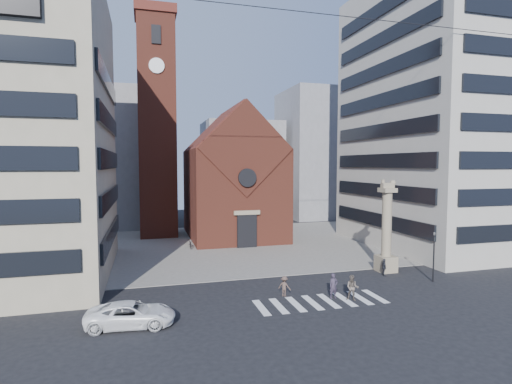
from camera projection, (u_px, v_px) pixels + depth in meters
ground at (298, 290)px, 32.07m from camera, size 120.00×120.00×0.00m
piazza at (243, 244)px, 50.33m from camera, size 46.00×30.00×0.05m
zebra_crossing at (321, 302)px, 29.34m from camera, size 10.20×3.20×0.01m
church at (232, 179)px, 55.58m from camera, size 12.00×16.65×18.00m
campanile at (157, 123)px, 55.20m from camera, size 5.50×5.50×31.20m
building_right at (446, 116)px, 48.92m from camera, size 18.00×22.00×32.00m
bg_block_left at (92, 159)px, 64.39m from camera, size 16.00×14.00×22.00m
bg_block_mid at (241, 170)px, 76.30m from camera, size 14.00×12.00×18.00m
bg_block_right at (325, 154)px, 77.49m from camera, size 16.00×14.00×24.00m
lion_column at (387, 235)px, 37.40m from camera, size 1.63×1.60×8.68m
traffic_light at (434, 256)px, 34.17m from camera, size 0.13×0.16×4.30m
white_car at (131, 314)px, 24.85m from camera, size 5.66×3.06×1.51m
pedestrian_0 at (334, 286)px, 30.01m from camera, size 0.73×0.51×1.90m
pedestrian_1 at (352, 288)px, 29.57m from camera, size 1.17×1.12×1.90m
pedestrian_2 at (384, 267)px, 36.12m from camera, size 0.58×0.98×1.56m
pedestrian_3 at (284, 286)px, 30.50m from camera, size 1.14×1.12×1.57m
scooter_0 at (190, 244)px, 47.75m from camera, size 0.76×1.96×1.02m
scooter_1 at (204, 243)px, 48.17m from camera, size 0.61×1.90×1.13m
scooter_2 at (217, 243)px, 48.59m from camera, size 0.76×1.96×1.02m
scooter_3 at (229, 241)px, 49.01m from camera, size 0.61×1.90×1.13m
scooter_4 at (242, 241)px, 49.44m from camera, size 0.76×1.96×1.02m
scooter_5 at (254, 240)px, 49.86m from camera, size 0.61×1.90×1.13m
scooter_6 at (266, 240)px, 50.29m from camera, size 0.76×1.96×1.02m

